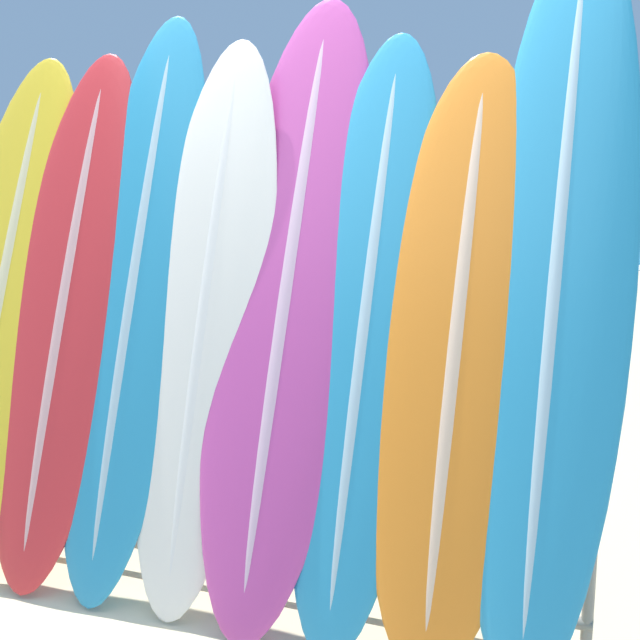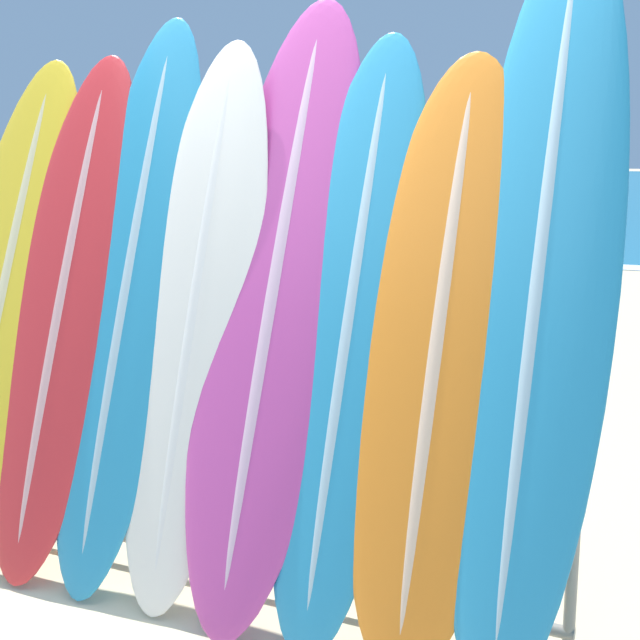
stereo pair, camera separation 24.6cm
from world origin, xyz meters
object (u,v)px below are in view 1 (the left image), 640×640
surfboard_slot_4 (288,303)px  surfboard_slot_6 (457,351)px  surfboard_slot_0 (4,308)px  surfboard_slot_3 (206,320)px  surfboard_rack (244,471)px  surfboard_slot_7 (555,286)px  surfboard_slot_1 (67,313)px  person_mid_beach (343,227)px  surfboard_slot_5 (366,331)px  surfboard_slot_2 (135,299)px

surfboard_slot_4 → surfboard_slot_6: bearing=-4.8°
surfboard_slot_0 → surfboard_slot_3: (0.94, 0.00, 0.02)m
surfboard_rack → surfboard_slot_7: surfboard_slot_7 is taller
surfboard_slot_1 → surfboard_rack: bearing=-1.2°
surfboard_slot_0 → surfboard_slot_3: surfboard_slot_3 is taller
surfboard_slot_0 → surfboard_slot_1: surfboard_slot_1 is taller
surfboard_slot_0 → person_mid_beach: surfboard_slot_0 is taller
surfboard_slot_1 → surfboard_slot_6: 1.58m
surfboard_slot_5 → surfboard_slot_7: 0.66m
surfboard_slot_3 → surfboard_slot_4: size_ratio=0.93×
surfboard_slot_4 → surfboard_slot_2: bearing=-178.6°
surfboard_slot_2 → surfboard_slot_4: surfboard_slot_4 is taller
surfboard_rack → person_mid_beach: bearing=105.8°
surfboard_slot_4 → surfboard_slot_5: bearing=-5.4°
surfboard_slot_4 → surfboard_slot_6: 0.65m
surfboard_slot_3 → surfboard_rack: bearing=-8.7°
surfboard_slot_5 → surfboard_rack: bearing=-175.9°
surfboard_slot_3 → surfboard_slot_6: size_ratio=1.04×
surfboard_rack → surfboard_slot_3: 0.59m
surfboard_rack → surfboard_slot_4: 0.67m
surfboard_rack → surfboard_slot_6: size_ratio=1.26×
surfboard_slot_0 → surfboard_slot_5: surfboard_slot_5 is taller
surfboard_slot_0 → surfboard_slot_4: size_ratio=0.92×
surfboard_slot_0 → surfboard_slot_7: (2.20, 0.07, 0.20)m
surfboard_slot_3 → surfboard_slot_4: 0.33m
surfboard_slot_1 → surfboard_slot_3: size_ratio=0.99×
surfboard_slot_5 → surfboard_slot_6: surfboard_slot_5 is taller
surfboard_slot_4 → surfboard_slot_6: surfboard_slot_4 is taller
surfboard_rack → surfboard_slot_4: surfboard_slot_4 is taller
surfboard_slot_5 → surfboard_slot_7: surfboard_slot_7 is taller
surfboard_slot_0 → person_mid_beach: (-0.48, 5.57, -0.13)m
surfboard_rack → person_mid_beach: size_ratio=1.54×
surfboard_slot_0 → surfboard_slot_7: surfboard_slot_7 is taller
surfboard_slot_2 → surfboard_slot_3: bearing=-3.9°
surfboard_slot_1 → surfboard_slot_3: (0.62, 0.01, 0.01)m
surfboard_slot_1 → surfboard_slot_3: 0.62m
surfboard_slot_0 → surfboard_slot_4: surfboard_slot_4 is taller
surfboard_rack → surfboard_slot_0: (-1.10, 0.02, 0.55)m
surfboard_rack → surfboard_slot_3: bearing=171.3°
surfboard_slot_0 → surfboard_slot_6: 1.90m
surfboard_slot_4 → surfboard_slot_3: bearing=-173.3°
person_mid_beach → surfboard_slot_6: bearing=-125.4°
surfboard_slot_6 → surfboard_slot_0: bearing=179.6°
surfboard_slot_6 → person_mid_beach: surfboard_slot_6 is taller
surfboard_slot_2 → surfboard_slot_0: bearing=-177.8°
surfboard_slot_0 → surfboard_slot_2: size_ratio=0.94×
surfboard_slot_1 → surfboard_slot_6: surfboard_slot_1 is taller
surfboard_slot_4 → surfboard_slot_5: size_ratio=1.07×
surfboard_slot_1 → surfboard_slot_7: size_ratio=0.84×
surfboard_slot_1 → surfboard_slot_0: bearing=178.8°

